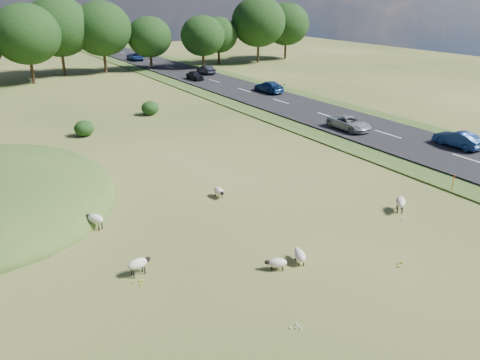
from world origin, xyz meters
The scene contains 18 objects.
ground centered at (0.00, 20.00, 0.00)m, with size 160.00×160.00×0.00m, color #37551A.
road centered at (20.00, 30.00, 0.12)m, with size 8.00×150.00×0.25m, color black.
treeline centered at (-1.06, 55.44, 6.57)m, with size 96.28×14.66×11.70m.
shrubs centered at (-4.71, 26.73, 0.75)m, with size 21.15×9.12×1.56m.
marker_post centered at (13.94, -2.78, 0.60)m, with size 0.06×0.06×1.20m, color #D8590C.
sheep_0 centered at (-1.15, -4.31, 0.38)m, with size 1.06×0.83×0.60m.
sheep_1 centered at (0.67, 4.35, 0.40)m, with size 0.56×1.13×0.64m.
sheep_2 centered at (-6.71, -1.33, 0.58)m, with size 1.17×0.63×0.83m.
sheep_3 centered at (-7.10, 4.20, 0.60)m, with size 0.96×1.19×0.85m.
sheep_4 centered at (8.66, -3.04, 0.62)m, with size 1.16×1.12×0.89m.
sheep_5 centered at (0.14, -4.36, 0.41)m, with size 0.80×1.17×0.65m.
car_0 centered at (21.90, 46.16, 0.89)m, with size 1.36×3.91×1.29m, color black.
car_1 centered at (21.90, 2.46, 0.91)m, with size 1.39×3.98×1.31m, color navy.
car_2 centered at (18.10, 10.96, 0.86)m, with size 2.04×4.42×1.23m, color #A2A5A9.
car_4 centered at (21.90, 73.10, 0.96)m, with size 1.98×4.87×1.41m, color maroon.
car_5 centered at (18.10, 42.39, 0.86)m, with size 1.44×3.59×1.22m, color black.
car_6 centered at (18.10, 67.10, 0.87)m, with size 2.05×4.45×1.24m, color navy.
car_7 centered at (21.90, 29.22, 0.94)m, with size 1.93×4.74×1.38m, color navy.
Camera 1 is at (-12.37, -19.19, 11.92)m, focal length 35.00 mm.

